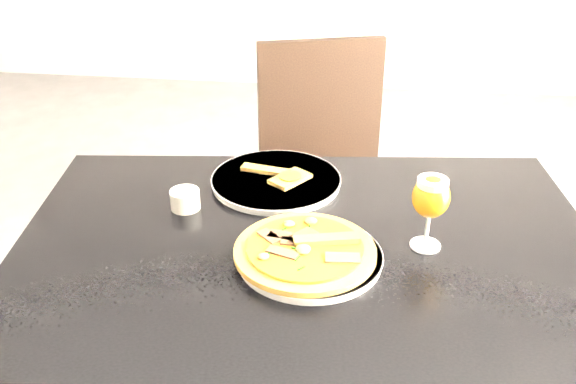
# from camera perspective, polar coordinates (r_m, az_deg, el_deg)

# --- Properties ---
(dining_table) EXTENTS (1.28, 0.93, 0.75)m
(dining_table) POSITION_cam_1_polar(r_m,az_deg,el_deg) (1.38, 1.69, -7.51)
(dining_table) COLOR black
(dining_table) RESTS_ON ground
(chair_far) EXTENTS (0.53, 0.53, 0.93)m
(chair_far) POSITION_cam_1_polar(r_m,az_deg,el_deg) (2.09, 3.47, 1.35)
(chair_far) COLOR black
(chair_far) RESTS_ON ground
(plate_main) EXTENTS (0.35, 0.35, 0.02)m
(plate_main) POSITION_cam_1_polar(r_m,az_deg,el_deg) (1.26, 1.94, -5.79)
(plate_main) COLOR white
(plate_main) RESTS_ON dining_table
(pizza) EXTENTS (0.28, 0.28, 0.03)m
(pizza) POSITION_cam_1_polar(r_m,az_deg,el_deg) (1.25, 1.58, -5.16)
(pizza) COLOR olive
(pizza) RESTS_ON plate_main
(plate_second) EXTENTS (0.42, 0.42, 0.02)m
(plate_second) POSITION_cam_1_polar(r_m,az_deg,el_deg) (1.53, -1.07, 1.01)
(plate_second) COLOR white
(plate_second) RESTS_ON dining_table
(crust_scraps) EXTENTS (0.18, 0.12, 0.01)m
(crust_scraps) POSITION_cam_1_polar(r_m,az_deg,el_deg) (1.53, -0.58, 1.49)
(crust_scraps) COLOR olive
(crust_scraps) RESTS_ON plate_second
(loose_crust) EXTENTS (0.10, 0.07, 0.01)m
(loose_crust) POSITION_cam_1_polar(r_m,az_deg,el_deg) (1.37, 0.19, -2.79)
(loose_crust) COLOR olive
(loose_crust) RESTS_ON dining_table
(sauce_cup) EXTENTS (0.07, 0.07, 0.04)m
(sauce_cup) POSITION_cam_1_polar(r_m,az_deg,el_deg) (1.44, -9.14, -0.59)
(sauce_cup) COLOR beige
(sauce_cup) RESTS_ON dining_table
(beer_glass) EXTENTS (0.08, 0.08, 0.16)m
(beer_glass) POSITION_cam_1_polar(r_m,az_deg,el_deg) (1.28, 12.60, -0.49)
(beer_glass) COLOR silver
(beer_glass) RESTS_ON dining_table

